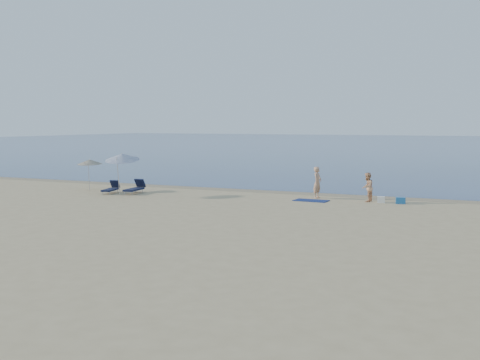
{
  "coord_description": "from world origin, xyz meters",
  "views": [
    {
      "loc": [
        12.55,
        -14.47,
        4.24
      ],
      "look_at": [
        -1.38,
        16.0,
        1.0
      ],
      "focal_mm": 45.0,
      "sensor_mm": 36.0,
      "label": 1
    }
  ],
  "objects_px": {
    "person_left": "(317,182)",
    "blue_cooler": "(401,200)",
    "umbrella_near": "(122,157)",
    "person_right": "(367,187)"
  },
  "relations": [
    {
      "from": "person_left",
      "to": "blue_cooler",
      "type": "height_order",
      "value": "person_left"
    },
    {
      "from": "umbrella_near",
      "to": "person_right",
      "type": "bearing_deg",
      "value": -4.62
    },
    {
      "from": "person_right",
      "to": "umbrella_near",
      "type": "bearing_deg",
      "value": -76.6
    },
    {
      "from": "person_right",
      "to": "person_left",
      "type": "bearing_deg",
      "value": -95.19
    },
    {
      "from": "person_right",
      "to": "blue_cooler",
      "type": "xyz_separation_m",
      "value": [
        1.76,
        -0.06,
        -0.61
      ]
    },
    {
      "from": "person_left",
      "to": "blue_cooler",
      "type": "distance_m",
      "value": 4.69
    },
    {
      "from": "person_left",
      "to": "umbrella_near",
      "type": "distance_m",
      "value": 11.35
    },
    {
      "from": "person_left",
      "to": "blue_cooler",
      "type": "xyz_separation_m",
      "value": [
        4.62,
        -0.39,
        -0.71
      ]
    },
    {
      "from": "blue_cooler",
      "to": "umbrella_near",
      "type": "distance_m",
      "value": 15.81
    },
    {
      "from": "person_right",
      "to": "umbrella_near",
      "type": "height_order",
      "value": "umbrella_near"
    }
  ]
}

